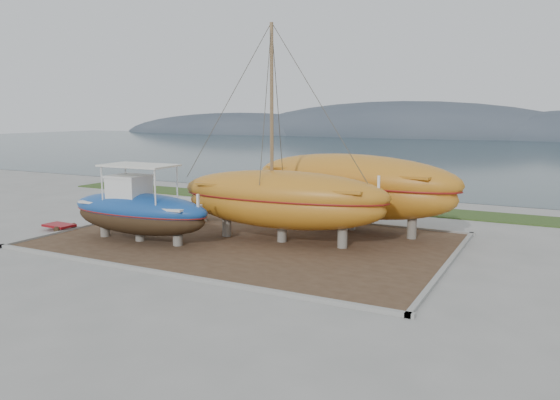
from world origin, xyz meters
The scene contains 11 objects.
ground centered at (0.00, 0.00, 0.00)m, with size 140.00×140.00×0.00m, color gray.
dirt_patch centered at (0.00, 4.00, 0.03)m, with size 18.00×12.00×0.06m, color #422D1E.
curb_frame centered at (0.00, 4.00, 0.07)m, with size 18.60×12.60×0.15m, color gray, non-canonical shape.
grass_strip centered at (0.00, 15.50, 0.04)m, with size 44.00×3.00×0.08m, color #284219.
sea centered at (0.00, 70.00, 0.00)m, with size 260.00×100.00×0.04m, color #1A2F34, non-canonical shape.
mountain_ridge centered at (0.00, 125.00, 0.00)m, with size 200.00×36.00×20.00m, color #333D49, non-canonical shape.
blue_caique centered at (-4.39, 1.60, 1.84)m, with size 7.36×2.30×3.55m, color #174591, non-canonical shape.
white_dinghy centered at (-5.64, 6.35, 0.69)m, with size 4.21×1.58×1.26m, color white, non-canonical shape.
orange_sailboat centered at (1.55, 4.48, 4.96)m, with size 10.04×2.96×9.80m, color #B36E1B, non-canonical shape.
orange_bare_hull centered at (3.47, 8.43, 1.93)m, with size 11.40×3.42×3.74m, color #B36E1B, non-canonical shape.
red_trailer centered at (-9.80, 1.62, 0.16)m, with size 2.29×1.14×0.32m, color maroon, non-canonical shape.
Camera 1 is at (12.79, -17.38, 5.94)m, focal length 35.00 mm.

